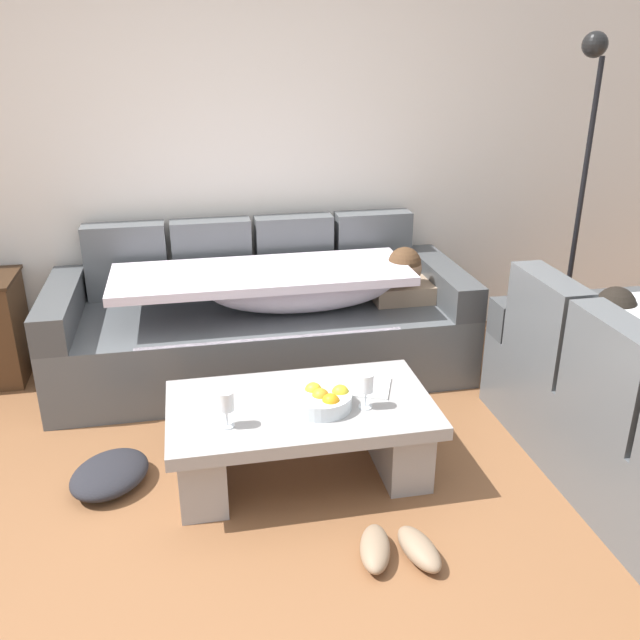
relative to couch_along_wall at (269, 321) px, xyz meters
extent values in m
plane|color=brown|center=(-0.28, -1.63, -0.33)|extent=(14.00, 14.00, 0.00)
cube|color=silver|center=(-0.28, 0.52, 1.02)|extent=(9.00, 0.10, 2.70)
cube|color=#54585B|center=(-0.04, -0.03, -0.12)|extent=(2.44, 0.92, 0.42)
cube|color=#54585B|center=(-0.82, 0.35, 0.32)|extent=(0.49, 0.16, 0.46)
cube|color=#54585B|center=(-0.30, 0.35, 0.32)|extent=(0.49, 0.16, 0.46)
cube|color=#54585B|center=(0.22, 0.35, 0.32)|extent=(0.49, 0.16, 0.46)
cube|color=#54585B|center=(0.74, 0.35, 0.32)|extent=(0.49, 0.16, 0.46)
cube|color=#434648|center=(-1.17, -0.03, 0.19)|extent=(0.18, 0.92, 0.20)
cube|color=#434648|center=(1.09, -0.03, 0.19)|extent=(0.18, 0.92, 0.20)
cube|color=gray|center=(0.82, -0.04, 0.15)|extent=(0.36, 0.28, 0.11)
sphere|color=#936B4C|center=(0.82, -0.08, 0.31)|extent=(0.21, 0.21, 0.21)
sphere|color=#4C331E|center=(0.82, -0.08, 0.34)|extent=(0.20, 0.20, 0.20)
ellipsoid|color=silver|center=(0.20, -0.08, 0.23)|extent=(1.10, 0.44, 0.28)
cube|color=silver|center=(-0.04, -0.10, 0.33)|extent=(1.70, 0.60, 0.05)
cube|color=silver|center=(-0.04, -0.47, -0.10)|extent=(1.44, 0.04, 0.38)
cube|color=#54585B|center=(1.21, -1.60, 0.32)|extent=(0.16, 0.51, 0.46)
cube|color=#54585B|center=(1.21, -1.05, 0.32)|extent=(0.16, 0.51, 0.46)
cube|color=#434648|center=(1.59, -0.69, 0.19)|extent=(0.92, 0.18, 0.20)
cube|color=gray|center=(1.60, -0.96, 0.15)|extent=(0.28, 0.36, 0.11)
sphere|color=beige|center=(1.64, -0.96, 0.31)|extent=(0.21, 0.21, 0.21)
sphere|color=black|center=(1.64, -0.96, 0.34)|extent=(0.20, 0.20, 0.20)
cube|color=#9C9997|center=(0.00, -1.12, 0.02)|extent=(1.20, 0.68, 0.06)
cube|color=#9C9997|center=(-0.46, -1.12, -0.17)|extent=(0.20, 0.54, 0.32)
cube|color=#9C9997|center=(0.46, -1.12, -0.17)|extent=(0.20, 0.54, 0.32)
cylinder|color=silver|center=(0.09, -1.17, 0.09)|extent=(0.28, 0.28, 0.07)
sphere|color=orange|center=(0.08, -1.18, 0.11)|extent=(0.08, 0.08, 0.08)
sphere|color=gold|center=(0.06, -1.12, 0.11)|extent=(0.08, 0.08, 0.08)
sphere|color=gold|center=(0.18, -1.17, 0.11)|extent=(0.08, 0.08, 0.08)
sphere|color=orange|center=(0.12, -1.24, 0.11)|extent=(0.08, 0.08, 0.08)
cylinder|color=silver|center=(-0.34, -1.25, 0.05)|extent=(0.06, 0.06, 0.01)
cylinder|color=silver|center=(-0.34, -1.25, 0.09)|extent=(0.01, 0.01, 0.07)
cylinder|color=silver|center=(-0.34, -1.25, 0.17)|extent=(0.07, 0.07, 0.08)
cylinder|color=silver|center=(0.28, -1.21, 0.05)|extent=(0.06, 0.06, 0.01)
cylinder|color=silver|center=(0.28, -1.21, 0.09)|extent=(0.01, 0.01, 0.07)
cylinder|color=silver|center=(0.28, -1.21, 0.17)|extent=(0.07, 0.07, 0.08)
cube|color=white|center=(0.30, -1.02, 0.06)|extent=(0.34, 0.30, 0.01)
cylinder|color=black|center=(1.94, -0.06, -0.32)|extent=(0.28, 0.28, 0.02)
cylinder|color=black|center=(1.94, -0.06, 0.59)|extent=(0.03, 0.03, 1.80)
sphere|color=black|center=(1.82, -0.16, 1.55)|extent=(0.14, 0.14, 0.14)
ellipsoid|color=#8C7259|center=(0.19, -1.73, -0.28)|extent=(0.18, 0.29, 0.09)
ellipsoid|color=#8C7259|center=(0.36, -1.77, -0.28)|extent=(0.17, 0.29, 0.09)
ellipsoid|color=#232328|center=(-0.87, -1.03, -0.27)|extent=(0.49, 0.51, 0.12)
camera|label=1|loc=(-0.44, -3.76, 1.57)|focal=37.85mm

